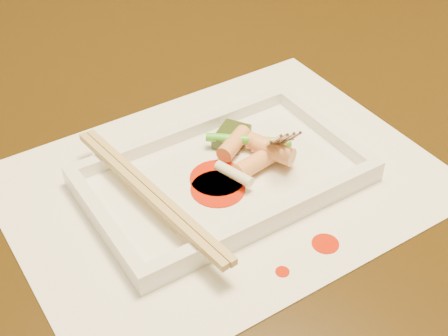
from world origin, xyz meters
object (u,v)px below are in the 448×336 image
plate_base (224,179)px  fork (276,80)px  placemat (224,183)px  chopstick_a (146,194)px  table (209,170)px

plate_base → fork: 0.11m
placemat → chopstick_a: (-0.08, 0.00, 0.03)m
chopstick_a → plate_base: bearing=0.0°
placemat → chopstick_a: size_ratio=1.81×
table → chopstick_a: chopstick_a is taller
table → placemat: size_ratio=3.50×
table → plate_base: plate_base is taller
plate_base → chopstick_a: 0.08m
placemat → chopstick_a: chopstick_a is taller
chopstick_a → placemat: bearing=0.0°
plate_base → chopstick_a: bearing=180.0°
plate_base → chopstick_a: chopstick_a is taller
plate_base → fork: fork is taller
chopstick_a → fork: fork is taller
table → chopstick_a: 0.23m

